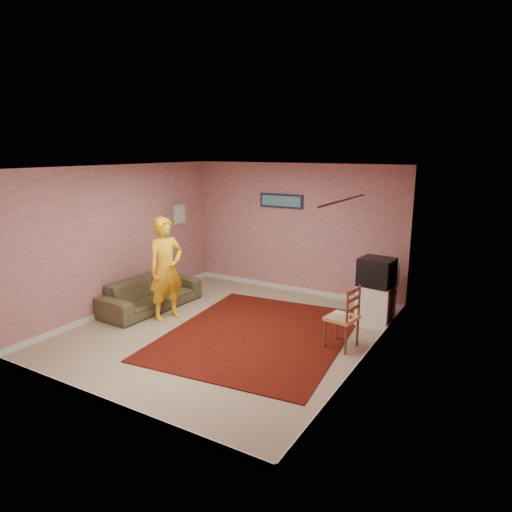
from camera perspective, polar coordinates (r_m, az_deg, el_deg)
The scene contains 26 objects.
ground at distance 7.43m, azimuth -3.82°, elevation -9.44°, with size 5.00×5.00×0.00m, color tan.
wall_back at distance 9.17m, azimuth 4.89°, elevation 3.38°, with size 4.50×0.02×2.60m, color tan.
wall_front at distance 5.25m, azimuth -19.65°, elevation -4.90°, with size 4.50×0.02×2.60m, color tan.
wall_left at distance 8.49m, azimuth -16.62°, elevation 2.08°, with size 0.02×5.00×2.60m, color tan.
wall_right at distance 6.09m, azimuth 13.79°, elevation -2.04°, with size 0.02×5.00×2.60m, color tan.
ceiling at distance 6.87m, azimuth -4.16°, elevation 11.01°, with size 4.50×5.00×0.02m, color silver.
baseboard_back at distance 9.45m, azimuth 4.72°, elevation -4.12°, with size 4.50×0.02×0.10m, color silver.
baseboard_front at distance 5.75m, azimuth -18.57°, elevation -16.81°, with size 4.50×0.02×0.10m, color silver.
baseboard_left at distance 8.80m, azimuth -16.04°, elevation -5.94°, with size 0.02×5.00×0.10m, color silver.
baseboard_right at distance 6.52m, azimuth 13.09°, elevation -12.68°, with size 0.02×5.00×0.10m, color silver.
window at distance 5.22m, azimuth 10.91°, elevation -2.71°, with size 0.01×1.10×1.50m, color black.
curtain_sheer at distance 5.15m, azimuth 10.10°, elevation -5.24°, with size 0.01×0.75×2.10m, color white.
curtain_floral at distance 5.79m, azimuth 12.41°, elevation -3.27°, with size 0.01×0.35×2.10m, color beige.
curtain_rod at distance 5.07m, azimuth 10.87°, elevation 6.85°, with size 0.02×0.02×1.40m, color brown.
picture_back at distance 9.19m, azimuth 3.17°, elevation 6.90°, with size 0.95×0.04×0.28m.
picture_left at distance 9.57m, azimuth -9.58°, elevation 5.17°, with size 0.04×0.38×0.42m.
area_rug at distance 7.31m, azimuth 0.25°, elevation -9.74°, with size 2.66×3.32×0.02m, color black.
tv_cabinet at distance 7.87m, azimuth 14.62°, elevation -5.93°, with size 0.53×0.48×0.67m, color white.
crt_tv at distance 7.70m, azimuth 14.82°, elevation -1.93°, with size 0.58×0.52×0.46m.
chair_a at distance 8.07m, azimuth 15.52°, elevation -3.61°, with size 0.45×0.42×0.53m.
dvd_player at distance 8.09m, azimuth 15.49°, elevation -4.07°, with size 0.33×0.24×0.06m, color #B5B5BA.
blue_throw at distance 8.20m, azimuth 15.96°, elevation -1.99°, with size 0.44×0.06×0.47m, color #98B1FA.
chair_b at distance 6.80m, azimuth 10.72°, elevation -6.67°, with size 0.46×0.48×0.51m.
game_console at distance 6.82m, azimuth 10.70°, elevation -7.22°, with size 0.23×0.17×0.05m, color silver.
sofa at distance 8.58m, azimuth -12.98°, elevation -4.59°, with size 1.95×0.76×0.57m, color #4A462D.
person at distance 7.88m, azimuth -11.17°, elevation -1.57°, with size 0.64×0.42×1.77m, color gold.
Camera 1 is at (3.89, -5.65, 2.87)m, focal length 32.00 mm.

